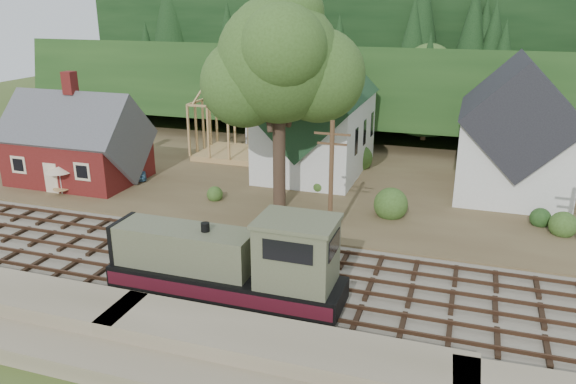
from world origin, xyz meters
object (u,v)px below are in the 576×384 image
(locomotive, at_px, (233,264))
(patio_set, at_px, (59,171))
(car_blue, at_px, (138,170))
(car_green, at_px, (59,178))

(locomotive, height_order, patio_set, locomotive)
(car_blue, bearing_deg, car_green, -170.36)
(locomotive, xyz_separation_m, patio_set, (-19.21, 10.49, 0.06))
(car_blue, height_order, car_green, car_blue)
(car_green, relative_size, patio_set, 1.64)
(locomotive, relative_size, car_green, 3.31)
(car_blue, bearing_deg, locomotive, -74.69)
(locomotive, relative_size, car_blue, 3.18)
(locomotive, distance_m, car_blue, 22.72)
(patio_set, bearing_deg, car_blue, 60.05)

